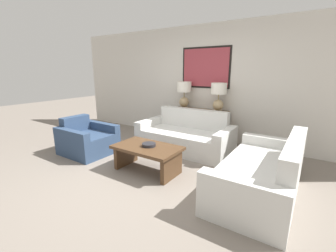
% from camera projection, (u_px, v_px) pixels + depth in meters
% --- Properties ---
extents(ground_plane, '(20.00, 20.00, 0.00)m').
position_uv_depth(ground_plane, '(136.00, 177.00, 3.55)').
color(ground_plane, slate).
extents(back_wall, '(7.87, 0.12, 2.65)m').
position_uv_depth(back_wall, '(206.00, 84.00, 5.25)').
color(back_wall, beige).
rests_on(back_wall, ground_plane).
extents(console_table, '(1.30, 0.37, 0.76)m').
position_uv_depth(console_table, '(199.00, 126.00, 5.27)').
color(console_table, brown).
rests_on(console_table, ground_plane).
extents(table_lamp_left, '(0.34, 0.34, 0.62)m').
position_uv_depth(table_lamp_left, '(184.00, 92.00, 5.32)').
color(table_lamp_left, tan).
rests_on(table_lamp_left, console_table).
extents(table_lamp_right, '(0.34, 0.34, 0.62)m').
position_uv_depth(table_lamp_right, '(219.00, 94.00, 4.86)').
color(table_lamp_right, tan).
rests_on(table_lamp_right, console_table).
extents(couch_by_back_wall, '(1.95, 0.94, 0.82)m').
position_uv_depth(couch_by_back_wall, '(185.00, 137.00, 4.76)').
color(couch_by_back_wall, silver).
rests_on(couch_by_back_wall, ground_plane).
extents(couch_by_side, '(0.94, 1.95, 0.82)m').
position_uv_depth(couch_by_side, '(263.00, 174.00, 3.05)').
color(couch_by_side, silver).
rests_on(couch_by_side, ground_plane).
extents(coffee_table, '(1.09, 0.65, 0.44)m').
position_uv_depth(coffee_table, '(147.00, 153.00, 3.71)').
color(coffee_table, '#4C331E').
rests_on(coffee_table, ground_plane).
extents(decorative_bowl, '(0.23, 0.23, 0.05)m').
position_uv_depth(decorative_bowl, '(149.00, 145.00, 3.67)').
color(decorative_bowl, '#232328').
rests_on(decorative_bowl, coffee_table).
extents(armchair_near_back_wall, '(0.95, 0.88, 0.72)m').
position_uv_depth(armchair_near_back_wall, '(87.00, 140.00, 4.56)').
color(armchair_near_back_wall, navy).
rests_on(armchair_near_back_wall, ground_plane).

